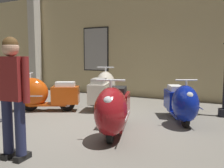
# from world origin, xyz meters

# --- Properties ---
(ground_plane) EXTENTS (60.00, 60.00, 0.00)m
(ground_plane) POSITION_xyz_m (0.00, 0.00, 0.00)
(ground_plane) COLOR slate
(showroom_back_wall) EXTENTS (18.00, 0.63, 3.79)m
(showroom_back_wall) POSITION_xyz_m (-0.18, 4.18, 1.89)
(showroom_back_wall) COLOR #CCB784
(showroom_back_wall) RESTS_ON ground
(scooter_0) EXTENTS (1.62, 1.18, 0.98)m
(scooter_0) POSITION_xyz_m (-1.72, 0.81, 0.45)
(scooter_0) COLOR black
(scooter_0) RESTS_ON ground
(scooter_1) EXTENTS (1.07, 1.85, 1.09)m
(scooter_1) POSITION_xyz_m (-0.68, 2.13, 0.50)
(scooter_1) COLOR black
(scooter_1) RESTS_ON ground
(scooter_2) EXTENTS (1.02, 1.76, 1.04)m
(scooter_2) POSITION_xyz_m (0.83, -0.15, 0.47)
(scooter_2) COLOR black
(scooter_2) RESTS_ON ground
(scooter_3) EXTENTS (1.12, 1.58, 0.95)m
(scooter_3) POSITION_xyz_m (1.67, 1.29, 0.43)
(scooter_3) COLOR black
(scooter_3) RESTS_ON ground
(visitor_0) EXTENTS (0.56, 0.29, 1.65)m
(visitor_0) POSITION_xyz_m (0.10, -1.64, 0.96)
(visitor_0) COLOR black
(visitor_0) RESTS_ON ground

